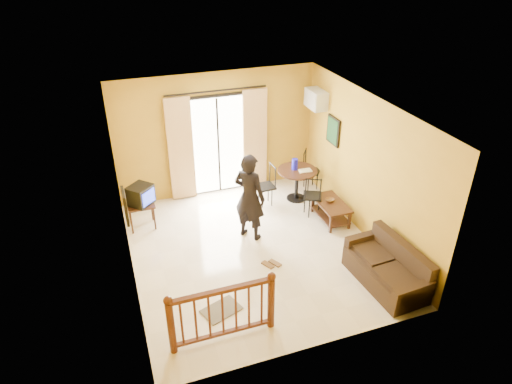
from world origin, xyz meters
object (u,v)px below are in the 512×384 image
object	(u,v)px
television	(141,195)
coffee_table	(331,208)
sofa	(388,269)
standing_person	(249,197)
dining_table	(297,176)

from	to	relation	value
television	coffee_table	xyz separation A→B (m)	(3.72, -1.05, -0.46)
television	sofa	bearing A→B (deg)	-83.37
television	sofa	world-z (taller)	television
television	standing_person	size ratio (longest dim) A/B	0.33
television	sofa	distance (m)	4.89
sofa	standing_person	distance (m)	2.83
television	standing_person	distance (m)	2.20
coffee_table	standing_person	size ratio (longest dim) A/B	0.53
sofa	television	bearing A→B (deg)	135.95
dining_table	coffee_table	distance (m)	1.13
sofa	dining_table	bearing A→B (deg)	91.96
standing_person	television	bearing A→B (deg)	20.86
dining_table	standing_person	world-z (taller)	standing_person
standing_person	dining_table	bearing A→B (deg)	-95.86
television	dining_table	world-z (taller)	television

